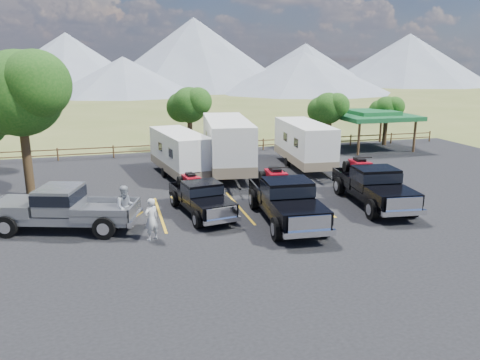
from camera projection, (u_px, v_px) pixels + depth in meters
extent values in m
plane|color=#4D5A26|center=(307.00, 231.00, 20.48)|extent=(320.00, 320.00, 0.00)
cube|color=black|center=(283.00, 210.00, 23.27)|extent=(44.00, 34.00, 0.04)
cube|color=#C49317|center=(160.00, 214.00, 22.67)|extent=(0.12, 5.50, 0.01)
cube|color=#C49317|center=(239.00, 207.00, 23.69)|extent=(0.12, 5.50, 0.01)
cube|color=#C49317|center=(312.00, 201.00, 24.71)|extent=(0.12, 5.50, 0.01)
cube|color=#C49317|center=(379.00, 196.00, 25.73)|extent=(0.12, 5.50, 0.01)
cylinder|color=#2F1F12|center=(27.00, 157.00, 25.13)|extent=(0.48, 0.48, 4.48)
sphere|color=#144110|center=(19.00, 93.00, 24.30)|extent=(4.48, 4.48, 4.48)
sphere|color=#144110|center=(36.00, 84.00, 23.67)|extent=(3.52, 3.52, 3.52)
sphere|color=#144110|center=(4.00, 99.00, 24.80)|extent=(3.84, 3.84, 3.84)
cylinder|color=#2F1F12|center=(327.00, 134.00, 38.30)|extent=(0.39, 0.39, 2.80)
sphere|color=#144110|center=(328.00, 108.00, 37.78)|extent=(2.52, 2.52, 2.52)
sphere|color=#144110|center=(337.00, 105.00, 37.43)|extent=(1.98, 1.98, 1.98)
sphere|color=#144110|center=(320.00, 110.00, 38.07)|extent=(2.16, 2.16, 2.16)
cylinder|color=#2F1F12|center=(385.00, 131.00, 40.81)|extent=(0.38, 0.38, 2.52)
sphere|color=#144110|center=(387.00, 109.00, 40.33)|extent=(2.24, 2.24, 2.24)
sphere|color=#144110|center=(394.00, 107.00, 40.02)|extent=(1.76, 1.76, 1.76)
sphere|color=#144110|center=(380.00, 111.00, 40.59)|extent=(1.92, 1.92, 1.92)
cylinder|color=#2F1F12|center=(190.00, 134.00, 37.33)|extent=(0.41, 0.41, 3.08)
sphere|color=#144110|center=(189.00, 105.00, 36.75)|extent=(2.80, 2.80, 2.80)
sphere|color=#144110|center=(198.00, 101.00, 36.37)|extent=(2.20, 2.20, 2.20)
sphere|color=#144110|center=(182.00, 107.00, 37.07)|extent=(2.40, 2.40, 2.40)
cylinder|color=brown|center=(58.00, 155.00, 34.57)|extent=(0.12, 0.12, 1.00)
cylinder|color=brown|center=(114.00, 152.00, 35.59)|extent=(0.12, 0.12, 1.00)
cylinder|color=brown|center=(166.00, 149.00, 36.61)|extent=(0.12, 0.12, 1.00)
cylinder|color=brown|center=(216.00, 147.00, 37.63)|extent=(0.12, 0.12, 1.00)
cylinder|color=brown|center=(263.00, 145.00, 38.65)|extent=(0.12, 0.12, 1.00)
cylinder|color=brown|center=(308.00, 142.00, 39.68)|extent=(0.12, 0.12, 1.00)
cylinder|color=brown|center=(351.00, 140.00, 40.70)|extent=(0.12, 0.12, 1.00)
cylinder|color=brown|center=(391.00, 138.00, 41.72)|extent=(0.12, 0.12, 1.00)
cylinder|color=brown|center=(430.00, 136.00, 42.74)|extent=(0.12, 0.12, 1.00)
cube|color=brown|center=(240.00, 146.00, 38.16)|extent=(36.00, 0.06, 0.08)
cube|color=brown|center=(240.00, 141.00, 38.06)|extent=(36.00, 0.06, 0.08)
cylinder|color=brown|center=(359.00, 139.00, 36.38)|extent=(0.20, 0.20, 2.60)
cylinder|color=brown|center=(330.00, 130.00, 41.05)|extent=(0.20, 0.20, 2.60)
cylinder|color=brown|center=(414.00, 137.00, 37.65)|extent=(0.20, 0.20, 2.60)
cylinder|color=brown|center=(381.00, 128.00, 42.32)|extent=(0.20, 0.20, 2.60)
cube|color=#1B6132|center=(372.00, 116.00, 38.99)|extent=(6.20, 6.20, 0.35)
cube|color=#1B6132|center=(372.00, 112.00, 38.91)|extent=(3.50, 3.50, 0.35)
cone|color=slate|center=(67.00, 61.00, 118.77)|extent=(44.00, 44.00, 14.00)
cone|color=slate|center=(194.00, 53.00, 122.70)|extent=(52.00, 52.00, 18.00)
cone|color=slate|center=(305.00, 64.00, 137.73)|extent=(40.00, 40.00, 12.00)
cone|color=slate|center=(408.00, 59.00, 141.79)|extent=(50.00, 50.00, 15.00)
cone|color=slate|center=(124.00, 76.00, 99.48)|extent=(32.00, 32.00, 8.00)
cone|color=slate|center=(304.00, 72.00, 106.76)|extent=(40.00, 40.00, 9.00)
cube|color=black|center=(201.00, 203.00, 22.51)|extent=(2.40, 5.21, 0.32)
cube|color=black|center=(214.00, 206.00, 20.94)|extent=(1.92, 1.83, 0.44)
cube|color=black|center=(202.00, 191.00, 22.26)|extent=(1.85, 1.62, 0.88)
cube|color=black|center=(202.00, 188.00, 22.22)|extent=(1.90, 1.68, 0.40)
cube|color=black|center=(191.00, 190.00, 23.84)|extent=(2.01, 2.36, 0.48)
cube|color=silver|center=(222.00, 213.00, 20.16)|extent=(1.40, 0.29, 0.48)
cube|color=silver|center=(222.00, 221.00, 20.19)|extent=(1.73, 0.43, 0.19)
cube|color=silver|center=(185.00, 191.00, 24.85)|extent=(1.73, 0.42, 0.19)
cylinder|color=black|center=(197.00, 220.00, 20.68)|extent=(0.39, 0.82, 0.79)
cylinder|color=black|center=(232.00, 215.00, 21.34)|extent=(0.39, 0.82, 0.79)
cylinder|color=black|center=(174.00, 199.00, 23.75)|extent=(0.39, 0.82, 0.79)
cylinder|color=black|center=(205.00, 195.00, 24.41)|extent=(0.39, 0.82, 0.79)
cube|color=maroon|center=(190.00, 179.00, 23.69)|extent=(0.79, 1.23, 0.31)
cube|color=black|center=(190.00, 175.00, 23.64)|extent=(0.45, 0.71, 0.16)
cube|color=maroon|center=(194.00, 179.00, 23.25)|extent=(0.74, 0.42, 0.19)
cylinder|color=black|center=(193.00, 173.00, 23.25)|extent=(0.79, 0.18, 0.05)
cylinder|color=black|center=(186.00, 185.00, 23.15)|extent=(0.30, 0.52, 0.49)
cylinder|color=black|center=(201.00, 184.00, 23.47)|extent=(0.30, 0.52, 0.49)
cylinder|color=black|center=(180.00, 181.00, 24.01)|extent=(0.30, 0.52, 0.49)
cylinder|color=black|center=(195.00, 179.00, 24.32)|extent=(0.30, 0.52, 0.49)
cube|color=black|center=(286.00, 207.00, 21.45)|extent=(2.48, 6.38, 0.39)
cube|color=black|center=(301.00, 213.00, 19.35)|extent=(2.24, 2.12, 0.55)
cube|color=black|center=(287.00, 191.00, 21.13)|extent=(2.18, 1.86, 1.10)
cube|color=black|center=(287.00, 188.00, 21.09)|extent=(2.23, 1.93, 0.49)
cube|color=black|center=(275.00, 190.00, 23.25)|extent=(2.29, 2.78, 0.60)
cube|color=silver|center=(310.00, 223.00, 18.30)|extent=(1.75, 0.22, 0.60)
cube|color=silver|center=(310.00, 234.00, 18.34)|extent=(2.16, 0.36, 0.24)
cube|color=silver|center=(268.00, 190.00, 24.59)|extent=(2.15, 0.33, 0.24)
cylinder|color=black|center=(277.00, 229.00, 19.25)|extent=(0.40, 1.01, 0.99)
cylinder|color=black|center=(324.00, 226.00, 19.63)|extent=(0.40, 1.01, 0.99)
cylinder|color=black|center=(254.00, 199.00, 23.37)|extent=(0.40, 1.01, 0.99)
cylinder|color=black|center=(293.00, 197.00, 23.75)|extent=(0.40, 1.01, 0.99)
cube|color=maroon|center=(275.00, 175.00, 23.06)|extent=(0.87, 1.48, 0.38)
cube|color=black|center=(275.00, 170.00, 23.00)|extent=(0.50, 0.85, 0.20)
cube|color=maroon|center=(278.00, 176.00, 22.46)|extent=(0.90, 0.45, 0.24)
cylinder|color=black|center=(278.00, 168.00, 22.47)|extent=(0.99, 0.14, 0.07)
cylinder|color=black|center=(268.00, 183.00, 22.45)|extent=(0.33, 0.63, 0.61)
cylinder|color=black|center=(288.00, 182.00, 22.64)|extent=(0.33, 0.63, 0.61)
cylinder|color=black|center=(263.00, 177.00, 23.60)|extent=(0.33, 0.63, 0.61)
cylinder|color=black|center=(281.00, 176.00, 23.78)|extent=(0.33, 0.63, 0.61)
cube|color=black|center=(373.00, 192.00, 23.94)|extent=(2.64, 6.32, 0.39)
cube|color=black|center=(393.00, 196.00, 21.86)|extent=(2.27, 2.15, 0.54)
cube|color=black|center=(375.00, 178.00, 23.62)|extent=(2.20, 1.89, 1.08)
cube|color=black|center=(376.00, 175.00, 23.58)|extent=(2.25, 1.96, 0.48)
cube|color=black|center=(358.00, 177.00, 25.72)|extent=(2.34, 2.80, 0.59)
cube|color=silver|center=(404.00, 204.00, 20.82)|extent=(1.72, 0.27, 0.59)
cube|color=silver|center=(404.00, 213.00, 20.86)|extent=(2.12, 0.42, 0.24)
cube|color=silver|center=(349.00, 178.00, 27.05)|extent=(2.12, 0.40, 0.24)
cylinder|color=black|center=(372.00, 209.00, 21.79)|extent=(0.43, 1.00, 0.97)
cylinder|color=black|center=(412.00, 207.00, 22.10)|extent=(0.43, 1.00, 0.97)
cylinder|color=black|center=(339.00, 186.00, 25.87)|extent=(0.43, 1.00, 0.97)
cylinder|color=black|center=(374.00, 184.00, 26.18)|extent=(0.43, 1.00, 0.97)
cube|color=maroon|center=(359.00, 165.00, 25.54)|extent=(0.90, 1.47, 0.38)
cube|color=black|center=(360.00, 160.00, 25.47)|extent=(0.52, 0.85, 0.19)
cube|color=maroon|center=(364.00, 165.00, 24.94)|extent=(0.90, 0.47, 0.24)
cylinder|color=black|center=(363.00, 158.00, 24.95)|extent=(0.97, 0.17, 0.06)
cylinder|color=black|center=(355.00, 171.00, 24.95)|extent=(0.34, 0.63, 0.60)
cylinder|color=black|center=(372.00, 170.00, 25.10)|extent=(0.34, 0.63, 0.60)
cylinder|color=black|center=(347.00, 166.00, 26.08)|extent=(0.34, 0.63, 0.60)
cylinder|color=black|center=(363.00, 166.00, 26.23)|extent=(0.34, 0.63, 0.60)
cube|color=silver|center=(180.00, 151.00, 29.50)|extent=(3.15, 6.87, 2.38)
cube|color=#7E6E57|center=(180.00, 165.00, 29.73)|extent=(3.18, 6.91, 0.53)
cube|color=black|center=(171.00, 153.00, 27.55)|extent=(0.14, 0.79, 0.53)
cube|color=black|center=(205.00, 150.00, 28.41)|extent=(0.14, 0.79, 0.53)
cylinder|color=black|center=(164.00, 173.00, 29.68)|extent=(0.32, 0.65, 0.62)
cylinder|color=black|center=(194.00, 170.00, 30.48)|extent=(0.32, 0.65, 0.62)
cube|color=black|center=(202.00, 185.00, 26.19)|extent=(0.36, 1.59, 0.09)
cube|color=silver|center=(227.00, 142.00, 30.44)|extent=(3.65, 8.43, 2.94)
cube|color=#7E6E57|center=(228.00, 159.00, 30.73)|extent=(3.68, 8.47, 0.65)
cube|color=black|center=(209.00, 143.00, 28.24)|extent=(0.15, 0.97, 0.65)
cube|color=black|center=(252.00, 142.00, 28.58)|extent=(0.15, 0.97, 0.65)
cylinder|color=black|center=(209.00, 167.00, 31.01)|extent=(0.37, 0.79, 0.76)
cylinder|color=black|center=(245.00, 165.00, 31.34)|extent=(0.37, 0.79, 0.76)
cube|color=black|center=(238.00, 184.00, 25.97)|extent=(0.38, 1.96, 0.11)
cube|color=silver|center=(304.00, 142.00, 32.10)|extent=(2.85, 7.31, 2.57)
cube|color=#7E6E57|center=(304.00, 156.00, 32.35)|extent=(2.88, 7.35, 0.57)
cube|color=black|center=(296.00, 143.00, 30.12)|extent=(0.09, 0.86, 0.57)
cube|color=black|center=(330.00, 142.00, 30.54)|extent=(0.09, 0.86, 0.57)
cylinder|color=black|center=(287.00, 162.00, 32.54)|extent=(0.29, 0.68, 0.67)
cylinder|color=black|center=(317.00, 161.00, 32.93)|extent=(0.29, 0.68, 0.67)
cube|color=black|center=(327.00, 176.00, 28.21)|extent=(0.25, 1.72, 0.10)
cube|color=gray|center=(64.00, 215.00, 20.41)|extent=(6.29, 3.64, 0.38)
cube|color=gray|center=(18.00, 206.00, 20.39)|extent=(2.41, 2.49, 0.52)
cube|color=gray|center=(60.00, 199.00, 20.23)|extent=(2.15, 2.37, 1.05)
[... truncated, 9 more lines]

